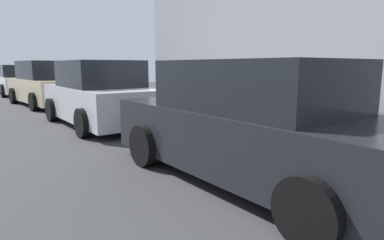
{
  "coord_description": "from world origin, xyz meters",
  "views": [
    {
      "loc": [
        -7.12,
        4.63,
        1.54
      ],
      "look_at": [
        -1.98,
        0.73,
        0.46
      ],
      "focal_mm": 30.56,
      "sensor_mm": 36.0,
      "label": 1
    }
  ],
  "objects_px": {
    "parked_car_silver_1": "(100,95)",
    "suitcase_red_5": "(229,109)",
    "suitcase_silver_3": "(257,118)",
    "parked_car_charcoal_0": "(254,125)",
    "parked_car_beige_2": "(47,85)",
    "suitcase_olive_1": "(303,120)",
    "suitcase_navy_2": "(282,116)",
    "suitcase_teal_6": "(214,109)",
    "suitcase_black_4": "(242,111)",
    "parked_car_white_3": "(19,81)",
    "fire_hydrant": "(200,103)",
    "bollard_post": "(185,99)",
    "suitcase_maroon_0": "(325,128)"
  },
  "relations": [
    {
      "from": "suitcase_silver_3",
      "to": "fire_hydrant",
      "type": "distance_m",
      "value": 2.08
    },
    {
      "from": "parked_car_silver_1",
      "to": "parked_car_charcoal_0",
      "type": "bearing_deg",
      "value": -180.0
    },
    {
      "from": "suitcase_teal_6",
      "to": "fire_hydrant",
      "type": "relative_size",
      "value": 1.19
    },
    {
      "from": "suitcase_black_4",
      "to": "parked_car_beige_2",
      "type": "distance_m",
      "value": 8.59
    },
    {
      "from": "suitcase_olive_1",
      "to": "suitcase_red_5",
      "type": "distance_m",
      "value": 2.05
    },
    {
      "from": "suitcase_silver_3",
      "to": "bollard_post",
      "type": "bearing_deg",
      "value": 1.85
    },
    {
      "from": "suitcase_maroon_0",
      "to": "suitcase_red_5",
      "type": "bearing_deg",
      "value": -0.74
    },
    {
      "from": "fire_hydrant",
      "to": "parked_car_charcoal_0",
      "type": "xyz_separation_m",
      "value": [
        -3.95,
        2.25,
        0.22
      ]
    },
    {
      "from": "suitcase_silver_3",
      "to": "parked_car_charcoal_0",
      "type": "height_order",
      "value": "parked_car_charcoal_0"
    },
    {
      "from": "suitcase_silver_3",
      "to": "suitcase_red_5",
      "type": "relative_size",
      "value": 0.81
    },
    {
      "from": "suitcase_navy_2",
      "to": "parked_car_beige_2",
      "type": "relative_size",
      "value": 0.16
    },
    {
      "from": "suitcase_maroon_0",
      "to": "bollard_post",
      "type": "height_order",
      "value": "bollard_post"
    },
    {
      "from": "suitcase_black_4",
      "to": "parked_car_charcoal_0",
      "type": "distance_m",
      "value": 3.26
    },
    {
      "from": "suitcase_navy_2",
      "to": "parked_car_silver_1",
      "type": "relative_size",
      "value": 0.18
    },
    {
      "from": "suitcase_black_4",
      "to": "suitcase_teal_6",
      "type": "xyz_separation_m",
      "value": [
        0.93,
        0.04,
        -0.04
      ]
    },
    {
      "from": "suitcase_navy_2",
      "to": "suitcase_teal_6",
      "type": "distance_m",
      "value": 1.98
    },
    {
      "from": "suitcase_maroon_0",
      "to": "parked_car_beige_2",
      "type": "bearing_deg",
      "value": 12.0
    },
    {
      "from": "suitcase_navy_2",
      "to": "suitcase_teal_6",
      "type": "bearing_deg",
      "value": 4.28
    },
    {
      "from": "parked_car_charcoal_0",
      "to": "parked_car_beige_2",
      "type": "bearing_deg",
      "value": 0.0
    },
    {
      "from": "suitcase_olive_1",
      "to": "suitcase_silver_3",
      "type": "height_order",
      "value": "suitcase_olive_1"
    },
    {
      "from": "suitcase_red_5",
      "to": "suitcase_teal_6",
      "type": "bearing_deg",
      "value": 7.3
    },
    {
      "from": "suitcase_maroon_0",
      "to": "parked_car_charcoal_0",
      "type": "relative_size",
      "value": 0.18
    },
    {
      "from": "suitcase_navy_2",
      "to": "parked_car_charcoal_0",
      "type": "distance_m",
      "value": 2.69
    },
    {
      "from": "parked_car_silver_1",
      "to": "parked_car_white_3",
      "type": "relative_size",
      "value": 0.93
    },
    {
      "from": "parked_car_silver_1",
      "to": "parked_car_beige_2",
      "type": "bearing_deg",
      "value": -0.0
    },
    {
      "from": "suitcase_silver_3",
      "to": "parked_car_silver_1",
      "type": "height_order",
      "value": "parked_car_silver_1"
    },
    {
      "from": "bollard_post",
      "to": "parked_car_beige_2",
      "type": "height_order",
      "value": "parked_car_beige_2"
    },
    {
      "from": "suitcase_maroon_0",
      "to": "suitcase_navy_2",
      "type": "xyz_separation_m",
      "value": [
        1.05,
        -0.12,
        0.07
      ]
    },
    {
      "from": "suitcase_maroon_0",
      "to": "parked_car_white_3",
      "type": "bearing_deg",
      "value": 7.67
    },
    {
      "from": "suitcase_navy_2",
      "to": "parked_car_beige_2",
      "type": "distance_m",
      "value": 9.62
    },
    {
      "from": "suitcase_maroon_0",
      "to": "parked_car_white_3",
      "type": "distance_m",
      "value": 16.53
    },
    {
      "from": "fire_hydrant",
      "to": "parked_car_white_3",
      "type": "height_order",
      "value": "parked_car_white_3"
    },
    {
      "from": "parked_car_charcoal_0",
      "to": "suitcase_olive_1",
      "type": "bearing_deg",
      "value": -71.3
    },
    {
      "from": "suitcase_maroon_0",
      "to": "suitcase_olive_1",
      "type": "distance_m",
      "value": 0.5
    },
    {
      "from": "suitcase_navy_2",
      "to": "suitcase_black_4",
      "type": "bearing_deg",
      "value": 5.63
    },
    {
      "from": "parked_car_white_3",
      "to": "suitcase_red_5",
      "type": "bearing_deg",
      "value": -170.8
    },
    {
      "from": "suitcase_teal_6",
      "to": "suitcase_olive_1",
      "type": "bearing_deg",
      "value": -178.22
    },
    {
      "from": "bollard_post",
      "to": "suitcase_red_5",
      "type": "bearing_deg",
      "value": -175.29
    },
    {
      "from": "parked_car_charcoal_0",
      "to": "parked_car_beige_2",
      "type": "height_order",
      "value": "parked_car_beige_2"
    },
    {
      "from": "suitcase_olive_1",
      "to": "fire_hydrant",
      "type": "distance_m",
      "value": 3.18
    },
    {
      "from": "parked_car_silver_1",
      "to": "bollard_post",
      "type": "bearing_deg",
      "value": -111.38
    },
    {
      "from": "parked_car_white_3",
      "to": "suitcase_black_4",
      "type": "bearing_deg",
      "value": -171.15
    },
    {
      "from": "suitcase_navy_2",
      "to": "suitcase_black_4",
      "type": "xyz_separation_m",
      "value": [
        1.04,
        0.1,
        0.01
      ]
    },
    {
      "from": "parked_car_white_3",
      "to": "suitcase_silver_3",
      "type": "bearing_deg",
      "value": -171.58
    },
    {
      "from": "bollard_post",
      "to": "parked_car_silver_1",
      "type": "height_order",
      "value": "parked_car_silver_1"
    },
    {
      "from": "suitcase_red_5",
      "to": "parked_car_beige_2",
      "type": "xyz_separation_m",
      "value": [
        7.84,
        2.24,
        0.3
      ]
    },
    {
      "from": "parked_car_silver_1",
      "to": "suitcase_red_5",
      "type": "bearing_deg",
      "value": -137.91
    },
    {
      "from": "suitcase_black_4",
      "to": "parked_car_white_3",
      "type": "height_order",
      "value": "parked_car_white_3"
    },
    {
      "from": "fire_hydrant",
      "to": "bollard_post",
      "type": "relative_size",
      "value": 0.79
    },
    {
      "from": "suitcase_silver_3",
      "to": "suitcase_black_4",
      "type": "relative_size",
      "value": 1.11
    }
  ]
}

